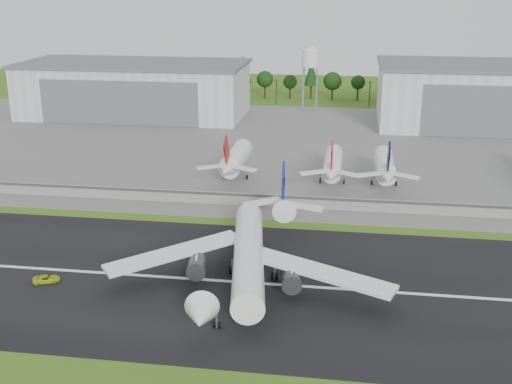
% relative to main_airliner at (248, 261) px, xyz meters
% --- Properties ---
extents(ground, '(600.00, 600.00, 0.00)m').
position_rel_main_airliner_xyz_m(ground, '(5.07, -9.57, -4.89)').
color(ground, '#335A15').
rests_on(ground, ground).
extents(runway, '(320.00, 60.00, 0.10)m').
position_rel_main_airliner_xyz_m(runway, '(5.07, 0.43, -4.84)').
color(runway, black).
rests_on(runway, ground).
extents(runway_centerline, '(220.00, 1.00, 0.02)m').
position_rel_main_airliner_xyz_m(runway_centerline, '(5.07, 0.43, -4.78)').
color(runway_centerline, white).
rests_on(runway_centerline, runway).
extents(apron, '(320.00, 150.00, 0.10)m').
position_rel_main_airliner_xyz_m(apron, '(5.07, 110.43, -4.84)').
color(apron, slate).
rests_on(apron, ground).
extents(blast_fence, '(240.00, 0.61, 3.50)m').
position_rel_main_airliner_xyz_m(blast_fence, '(5.07, 45.42, -3.09)').
color(blast_fence, gray).
rests_on(blast_fence, ground).
extents(hangar_west, '(97.00, 44.00, 23.20)m').
position_rel_main_airliner_xyz_m(hangar_west, '(-74.93, 155.35, 6.74)').
color(hangar_west, silver).
rests_on(hangar_west, ground).
extents(hangar_east, '(102.00, 47.00, 25.20)m').
position_rel_main_airliner_xyz_m(hangar_east, '(80.07, 155.35, 7.73)').
color(hangar_east, silver).
rests_on(hangar_east, ground).
extents(water_tower, '(8.40, 8.40, 29.40)m').
position_rel_main_airliner_xyz_m(water_tower, '(0.07, 175.43, 19.66)').
color(water_tower, '#99999E').
rests_on(water_tower, ground).
extents(utility_poles, '(230.00, 3.00, 12.00)m').
position_rel_main_airliner_xyz_m(utility_poles, '(5.07, 190.43, -4.89)').
color(utility_poles, black).
rests_on(utility_poles, ground).
extents(treeline, '(320.00, 16.00, 22.00)m').
position_rel_main_airliner_xyz_m(treeline, '(5.07, 205.43, -4.89)').
color(treeline, black).
rests_on(treeline, ground).
extents(main_airliner, '(56.62, 59.17, 18.17)m').
position_rel_main_airliner_xyz_m(main_airliner, '(0.00, 0.00, 0.00)').
color(main_airliner, white).
rests_on(main_airliner, runway).
extents(ground_vehicle, '(5.84, 4.38, 1.47)m').
position_rel_main_airliner_xyz_m(ground_vehicle, '(-39.58, -5.29, -4.06)').
color(ground_vehicle, '#ACC016').
rests_on(ground_vehicle, runway).
extents(parked_jet_red_a, '(7.36, 31.29, 16.81)m').
position_rel_main_airliner_xyz_m(parked_jet_red_a, '(-14.78, 67.01, 1.40)').
color(parked_jet_red_a, white).
rests_on(parked_jet_red_a, ground).
extents(parked_jet_red_b, '(7.36, 31.29, 16.47)m').
position_rel_main_airliner_xyz_m(parked_jet_red_b, '(14.09, 66.96, 1.09)').
color(parked_jet_red_b, white).
rests_on(parked_jet_red_b, ground).
extents(parked_jet_navy, '(7.36, 31.29, 16.59)m').
position_rel_main_airliner_xyz_m(parked_jet_navy, '(29.12, 66.98, 1.20)').
color(parked_jet_navy, white).
rests_on(parked_jet_navy, ground).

